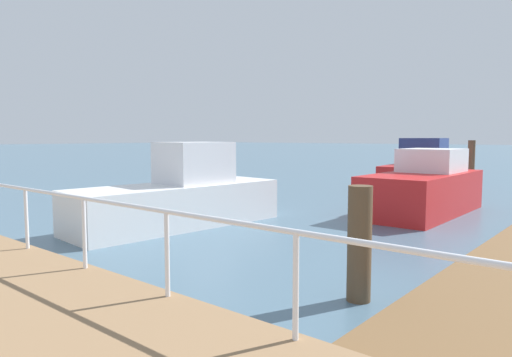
# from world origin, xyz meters

# --- Properties ---
(ground_plane) EXTENTS (300.00, 300.00, 0.00)m
(ground_plane) POSITION_xyz_m (0.00, 20.00, 0.00)
(ground_plane) COLOR slate
(dock_piling_1) EXTENTS (0.34, 0.34, 1.66)m
(dock_piling_1) POSITION_xyz_m (-0.78, 12.37, 0.83)
(dock_piling_1) COLOR brown
(dock_piling_1) RESTS_ON ground_plane
(dock_piling_5) EXTENTS (0.26, 0.26, 2.23)m
(dock_piling_5) POSITION_xyz_m (11.86, 14.30, 1.11)
(dock_piling_5) COLOR brown
(dock_piling_5) RESTS_ON ground_plane
(moored_boat_0) EXTENTS (5.24, 2.09, 1.98)m
(moored_boat_0) POSITION_xyz_m (7.48, 14.45, 0.77)
(moored_boat_0) COLOR red
(moored_boat_0) RESTS_ON ground_plane
(moored_boat_1) EXTENTS (5.03, 2.64, 2.30)m
(moored_boat_1) POSITION_xyz_m (13.75, 16.93, 0.85)
(moored_boat_1) COLOR red
(moored_boat_1) RESTS_ON ground_plane
(moored_boat_4) EXTENTS (5.90, 2.38, 2.21)m
(moored_boat_4) POSITION_xyz_m (1.35, 18.68, 0.77)
(moored_boat_4) COLOR white
(moored_boat_4) RESTS_ON ground_plane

